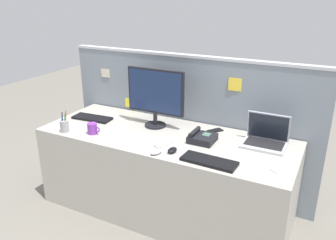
# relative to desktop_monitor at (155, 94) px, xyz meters

# --- Properties ---
(ground_plane) EXTENTS (10.00, 10.00, 0.00)m
(ground_plane) POSITION_rel_desktop_monitor_xyz_m (0.18, -0.15, -1.02)
(ground_plane) COLOR slate
(desk) EXTENTS (2.14, 0.81, 0.72)m
(desk) POSITION_rel_desktop_monitor_xyz_m (0.18, -0.15, -0.66)
(desk) COLOR #ADA89E
(desk) RESTS_ON ground_plane
(cubicle_divider) EXTENTS (2.44, 0.08, 1.33)m
(cubicle_divider) POSITION_rel_desktop_monitor_xyz_m (0.18, 0.29, -0.35)
(cubicle_divider) COLOR gray
(cubicle_divider) RESTS_ON ground_plane
(desktop_monitor) EXTENTS (0.53, 0.19, 0.51)m
(desktop_monitor) POSITION_rel_desktop_monitor_xyz_m (0.00, 0.00, 0.00)
(desktop_monitor) COLOR black
(desktop_monitor) RESTS_ON desk
(laptop) EXTENTS (0.33, 0.25, 0.24)m
(laptop) POSITION_rel_desktop_monitor_xyz_m (0.96, 0.05, -0.23)
(laptop) COLOR #B2B5BC
(laptop) RESTS_ON desk
(desk_phone) EXTENTS (0.20, 0.20, 0.09)m
(desk_phone) POSITION_rel_desktop_monitor_xyz_m (0.49, -0.13, -0.26)
(desk_phone) COLOR black
(desk_phone) RESTS_ON desk
(keyboard_main) EXTENTS (0.40, 0.16, 0.02)m
(keyboard_main) POSITION_rel_desktop_monitor_xyz_m (0.67, -0.44, -0.28)
(keyboard_main) COLOR black
(keyboard_main) RESTS_ON desk
(keyboard_spare) EXTENTS (0.38, 0.17, 0.02)m
(keyboard_spare) POSITION_rel_desktop_monitor_xyz_m (-0.61, -0.13, -0.28)
(keyboard_spare) COLOR black
(keyboard_spare) RESTS_ON desk
(computer_mouse_right_hand) EXTENTS (0.06, 0.10, 0.03)m
(computer_mouse_right_hand) POSITION_rel_desktop_monitor_xyz_m (0.37, -0.41, -0.28)
(computer_mouse_right_hand) COLOR black
(computer_mouse_right_hand) RESTS_ON desk
(computer_mouse_left_hand) EXTENTS (0.09, 0.11, 0.03)m
(computer_mouse_left_hand) POSITION_rel_desktop_monitor_xyz_m (0.28, -0.49, -0.28)
(computer_mouse_left_hand) COLOR #B2B5BC
(computer_mouse_left_hand) RESTS_ON desk
(pen_cup) EXTENTS (0.07, 0.07, 0.19)m
(pen_cup) POSITION_rel_desktop_monitor_xyz_m (-0.62, -0.48, -0.24)
(pen_cup) COLOR #99999E
(pen_cup) RESTS_ON desk
(cell_phone_white_slab) EXTENTS (0.15, 0.16, 0.01)m
(cell_phone_white_slab) POSITION_rel_desktop_monitor_xyz_m (1.14, -0.31, -0.29)
(cell_phone_white_slab) COLOR silver
(cell_phone_white_slab) RESTS_ON desk
(cell_phone_silver_slab) EXTENTS (0.12, 0.16, 0.01)m
(cell_phone_silver_slab) POSITION_rel_desktop_monitor_xyz_m (0.25, -0.33, -0.29)
(cell_phone_silver_slab) COLOR #B7BAC1
(cell_phone_silver_slab) RESTS_ON desk
(cell_phone_black_slab) EXTENTS (0.13, 0.15, 0.01)m
(cell_phone_black_slab) POSITION_rel_desktop_monitor_xyz_m (0.52, 0.12, -0.29)
(cell_phone_black_slab) COLOR black
(cell_phone_black_slab) RESTS_ON desk
(coffee_mug) EXTENTS (0.12, 0.08, 0.09)m
(coffee_mug) POSITION_rel_desktop_monitor_xyz_m (-0.39, -0.40, -0.25)
(coffee_mug) COLOR purple
(coffee_mug) RESTS_ON desk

